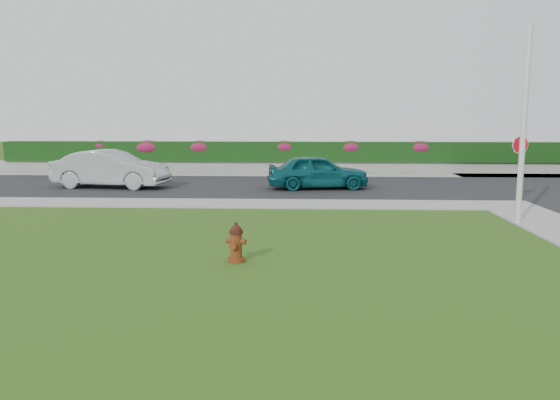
{
  "coord_description": "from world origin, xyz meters",
  "views": [
    {
      "loc": [
        0.02,
        -9.92,
        3.0
      ],
      "look_at": [
        -0.62,
        4.04,
        0.9
      ],
      "focal_mm": 35.0,
      "sensor_mm": 36.0,
      "label": 1
    }
  ],
  "objects_px": {
    "sedan_silver": "(111,169)",
    "utility_pole": "(524,127)",
    "fire_hydrant": "(236,243)",
    "sedan_teal": "(318,172)",
    "stop_sign": "(520,154)"
  },
  "relations": [
    {
      "from": "utility_pole",
      "to": "sedan_silver",
      "type": "bearing_deg",
      "value": 152.97
    },
    {
      "from": "sedan_silver",
      "to": "utility_pole",
      "type": "distance_m",
      "value": 16.34
    },
    {
      "from": "sedan_teal",
      "to": "sedan_silver",
      "type": "relative_size",
      "value": 0.87
    },
    {
      "from": "sedan_teal",
      "to": "fire_hydrant",
      "type": "bearing_deg",
      "value": 162.36
    },
    {
      "from": "sedan_teal",
      "to": "utility_pole",
      "type": "xyz_separation_m",
      "value": [
        5.56,
        -7.38,
        1.99
      ]
    },
    {
      "from": "fire_hydrant",
      "to": "sedan_silver",
      "type": "distance_m",
      "value": 13.78
    },
    {
      "from": "fire_hydrant",
      "to": "utility_pole",
      "type": "xyz_separation_m",
      "value": [
        7.54,
        4.54,
        2.36
      ]
    },
    {
      "from": "fire_hydrant",
      "to": "sedan_silver",
      "type": "relative_size",
      "value": 0.17
    },
    {
      "from": "utility_pole",
      "to": "sedan_teal",
      "type": "bearing_deg",
      "value": 127.02
    },
    {
      "from": "sedan_teal",
      "to": "stop_sign",
      "type": "bearing_deg",
      "value": -125.82
    },
    {
      "from": "sedan_silver",
      "to": "sedan_teal",
      "type": "bearing_deg",
      "value": -82.65
    },
    {
      "from": "fire_hydrant",
      "to": "sedan_teal",
      "type": "bearing_deg",
      "value": 95.26
    },
    {
      "from": "fire_hydrant",
      "to": "utility_pole",
      "type": "distance_m",
      "value": 9.11
    },
    {
      "from": "fire_hydrant",
      "to": "stop_sign",
      "type": "relative_size",
      "value": 0.35
    },
    {
      "from": "sedan_teal",
      "to": "sedan_silver",
      "type": "distance_m",
      "value": 8.89
    }
  ]
}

